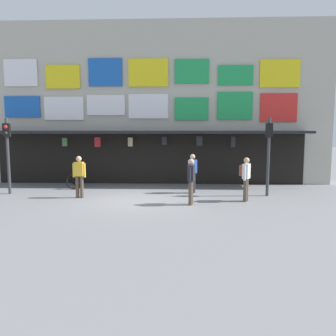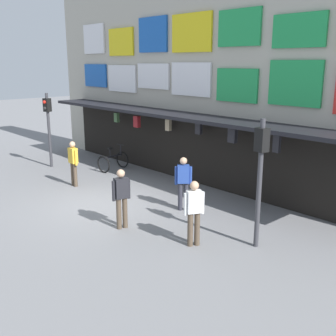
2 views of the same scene
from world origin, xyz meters
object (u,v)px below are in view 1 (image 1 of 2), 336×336
object	(u,v)px
traffic_light_far	(269,144)
pedestrian_in_blue	(79,174)
pedestrian_in_white	(246,176)
pedestrian_in_black	(192,171)
bicycle_parked	(76,179)
traffic_light_near	(7,143)
pedestrian_in_green	(191,179)

from	to	relation	value
traffic_light_far	pedestrian_in_blue	bearing A→B (deg)	-174.51
traffic_light_far	pedestrian_in_blue	size ratio (longest dim) A/B	1.90
pedestrian_in_white	pedestrian_in_black	bearing A→B (deg)	141.28
pedestrian_in_white	bicycle_parked	bearing A→B (deg)	159.49
pedestrian_in_black	pedestrian_in_white	bearing A→B (deg)	-38.72
traffic_light_far	pedestrian_in_white	distance (m)	1.95
traffic_light_near	traffic_light_far	bearing A→B (deg)	0.10
traffic_light_near	pedestrian_in_green	size ratio (longest dim) A/B	1.90
traffic_light_near	pedestrian_in_green	bearing A→B (deg)	-12.99
traffic_light_near	pedestrian_in_blue	world-z (taller)	traffic_light_near
bicycle_parked	pedestrian_in_black	size ratio (longest dim) A/B	0.75
traffic_light_near	pedestrian_in_black	bearing A→B (deg)	3.50
bicycle_parked	pedestrian_in_green	xyz separation A→B (m)	(5.32, -3.44, 0.55)
pedestrian_in_white	traffic_light_far	bearing A→B (deg)	45.17
traffic_light_far	pedestrian_in_blue	distance (m)	7.74
pedestrian_in_black	pedestrian_in_white	distance (m)	2.51
traffic_light_far	pedestrian_in_black	xyz separation A→B (m)	(-3.07, 0.46, -1.19)
pedestrian_in_white	pedestrian_in_green	world-z (taller)	same
traffic_light_far	pedestrian_in_white	size ratio (longest dim) A/B	1.90
pedestrian_in_blue	pedestrian_in_white	world-z (taller)	same
bicycle_parked	pedestrian_in_green	distance (m)	6.36
traffic_light_near	bicycle_parked	world-z (taller)	traffic_light_near
bicycle_parked	pedestrian_in_white	size ratio (longest dim) A/B	0.75
traffic_light_near	pedestrian_in_green	world-z (taller)	traffic_light_near
pedestrian_in_green	bicycle_parked	bearing A→B (deg)	147.12
bicycle_parked	pedestrian_in_black	distance (m)	5.60
pedestrian_in_green	pedestrian_in_white	bearing A→B (deg)	17.87
pedestrian_in_white	pedestrian_in_green	bearing A→B (deg)	-162.13
traffic_light_far	traffic_light_near	bearing A→B (deg)	-179.90
pedestrian_in_black	pedestrian_in_blue	size ratio (longest dim) A/B	1.00
traffic_light_near	bicycle_parked	size ratio (longest dim) A/B	2.53
traffic_light_near	bicycle_parked	bearing A→B (deg)	35.66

